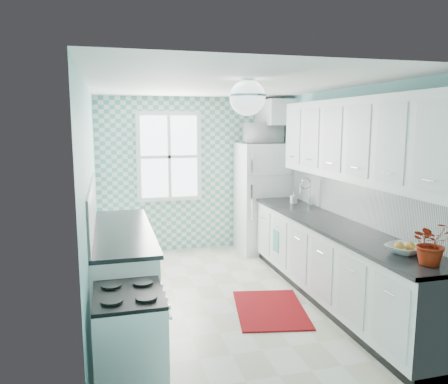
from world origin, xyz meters
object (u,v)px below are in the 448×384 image
object	(u,v)px
stove	(130,341)
microwave	(263,133)
ceiling_light	(248,97)
fridge	(262,197)
fruit_bowl	(404,249)
potted_plant	(432,243)
sink	(299,208)

from	to	relation	value
stove	microwave	world-z (taller)	microwave
ceiling_light	fridge	distance (m)	3.17
fruit_bowl	stove	bearing A→B (deg)	179.46
stove	fruit_bowl	world-z (taller)	fruit_bowl
ceiling_light	potted_plant	world-z (taller)	ceiling_light
ceiling_light	microwave	distance (m)	2.85
sink	fruit_bowl	xyz separation A→B (m)	(-0.00, -2.23, 0.05)
fruit_bowl	microwave	bearing A→B (deg)	91.50
sink	potted_plant	bearing A→B (deg)	-91.07
fruit_bowl	potted_plant	bearing A→B (deg)	-90.00
microwave	ceiling_light	bearing A→B (deg)	68.94
fridge	fruit_bowl	world-z (taller)	fridge
sink	fruit_bowl	size ratio (longest dim) A/B	1.75
sink	potted_plant	size ratio (longest dim) A/B	1.44
fridge	stove	distance (m)	4.15
fruit_bowl	sink	bearing A→B (deg)	89.89
fridge	fruit_bowl	size ratio (longest dim) A/B	5.82
ceiling_light	sink	xyz separation A→B (m)	(1.20, 1.39, -1.39)
fruit_bowl	ceiling_light	bearing A→B (deg)	145.08
sink	stove	bearing A→B (deg)	-138.41
ceiling_light	fruit_bowl	distance (m)	1.99
fridge	stove	bearing A→B (deg)	-127.36
fridge	microwave	bearing A→B (deg)	50.38
potted_plant	sink	bearing A→B (deg)	89.91
ceiling_light	fruit_bowl	world-z (taller)	ceiling_light
ceiling_light	potted_plant	distance (m)	2.06
stove	microwave	bearing A→B (deg)	54.17
sink	fruit_bowl	distance (m)	2.23
ceiling_light	microwave	xyz separation A→B (m)	(1.11, 2.60, -0.40)
sink	microwave	distance (m)	1.57
fridge	sink	size ratio (longest dim) A/B	3.32
stove	potted_plant	bearing A→B (deg)	-10.04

